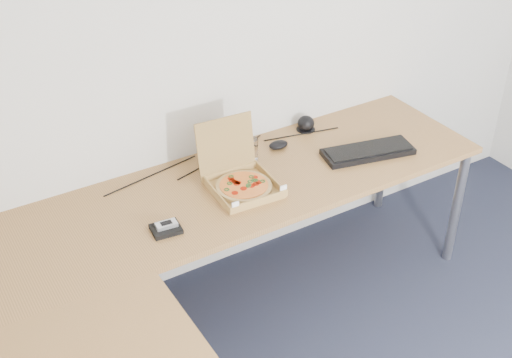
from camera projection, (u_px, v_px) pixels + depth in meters
desk at (216, 267)px, 2.70m from camera, size 2.50×2.20×0.73m
pizza_box at (242, 182)px, 3.09m from camera, size 0.28×0.33×0.29m
drinking_glass at (251, 149)px, 3.29m from camera, size 0.06×0.06×0.11m
keyboard at (368, 152)px, 3.36m from camera, size 0.48×0.26×0.03m
mouse at (278, 145)px, 3.40m from camera, size 0.12×0.10×0.04m
wallet at (166, 229)px, 2.84m from camera, size 0.13×0.11×0.02m
phone at (166, 225)px, 2.83m from camera, size 0.09×0.06×0.02m
dome_speaker at (306, 123)px, 3.55m from camera, size 0.10×0.10×0.08m
cable_bundle at (221, 156)px, 3.34m from camera, size 0.62×0.13×0.01m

